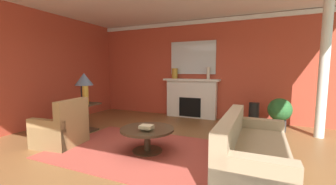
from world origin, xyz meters
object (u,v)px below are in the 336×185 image
mantel_mirror (193,58)px  vase_mantel_left (175,73)px  coffee_table (147,134)px  fireplace (191,99)px  vase_tall_corner (254,114)px  side_table (86,115)px  vase_mantel_right (208,73)px  sofa (251,153)px  table_lamp (84,82)px  potted_plant (280,112)px  vase_on_side_table (86,95)px  armchair_near_window (62,130)px

mantel_mirror → vase_mantel_left: mantel_mirror is taller
coffee_table → fireplace: bearing=92.8°
mantel_mirror → coffee_table: size_ratio=1.47×
vase_tall_corner → side_table: bearing=-149.5°
coffee_table → side_table: size_ratio=1.43×
fireplace → vase_mantel_left: bearing=-174.8°
fireplace → vase_mantel_right: bearing=-5.2°
sofa → vase_tall_corner: sofa is taller
fireplace → table_lamp: size_ratio=2.40×
vase_mantel_right → side_table: bearing=-134.8°
mantel_mirror → vase_tall_corner: size_ratio=2.31×
fireplace → coffee_table: bearing=-87.2°
vase_mantel_right → table_lamp: bearing=-134.8°
fireplace → potted_plant: 2.57m
sofa → vase_on_side_table: (-3.75, 0.54, 0.63)m
sofa → side_table: size_ratio=3.00×
armchair_near_window → side_table: size_ratio=1.36×
vase_tall_corner → vase_on_side_table: vase_on_side_table is taller
sofa → fireplace: bearing=121.5°
potted_plant → vase_tall_corner: bearing=151.0°
side_table → table_lamp: bearing=0.0°
table_lamp → vase_on_side_table: 0.36m
coffee_table → vase_tall_corner: size_ratio=1.57×
vase_tall_corner → vase_on_side_table: bearing=-147.2°
armchair_near_window → coffee_table: bearing=12.5°
vase_mantel_left → mantel_mirror: bearing=17.2°
mantel_mirror → table_lamp: mantel_mirror is taller
vase_mantel_left → fireplace: bearing=5.2°
fireplace → side_table: (-1.93, -2.55, -0.19)m
side_table → vase_mantel_left: vase_mantel_left is taller
armchair_near_window → table_lamp: 1.37m
side_table → vase_on_side_table: bearing=-38.7°
mantel_mirror → potted_plant: bearing=-16.8°
vase_tall_corner → fireplace: bearing=171.0°
armchair_near_window → vase_mantel_right: size_ratio=2.55×
side_table → table_lamp: 0.82m
armchair_near_window → sofa: bearing=4.8°
armchair_near_window → side_table: bearing=108.2°
armchair_near_window → vase_on_side_table: size_ratio=2.12×
mantel_mirror → table_lamp: size_ratio=1.96×
fireplace → vase_mantel_right: vase_mantel_right is taller
fireplace → side_table: size_ratio=2.57×
vase_on_side_table → vase_mantel_left: bearing=64.8°
fireplace → potted_plant: size_ratio=2.16×
fireplace → coffee_table: size_ratio=1.80×
armchair_near_window → fireplace: bearing=65.3°
table_lamp → vase_mantel_left: vase_mantel_left is taller
table_lamp → potted_plant: 4.88m
mantel_mirror → vase_on_side_table: bearing=-122.6°
mantel_mirror → coffee_table: mantel_mirror is taller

